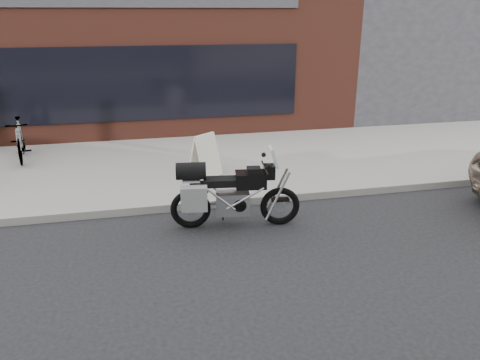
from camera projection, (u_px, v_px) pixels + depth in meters
ground at (294, 342)px, 5.34m from camera, size 120.00×120.00×0.00m
near_sidewalk at (204, 159)px, 11.74m from camera, size 44.00×6.00×0.15m
storefront at (120, 50)px, 17.00m from camera, size 14.00×10.07×4.50m
neighbour_building at (418, 26)px, 19.21m from camera, size 10.00×10.00×6.00m
motorcycle at (227, 194)px, 7.99m from camera, size 2.25×0.73×1.43m
bicycle_rear at (20, 140)px, 11.23m from camera, size 0.73×1.73×1.01m
sandwich_sign at (205, 155)px, 10.15m from camera, size 0.79×0.78×0.93m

